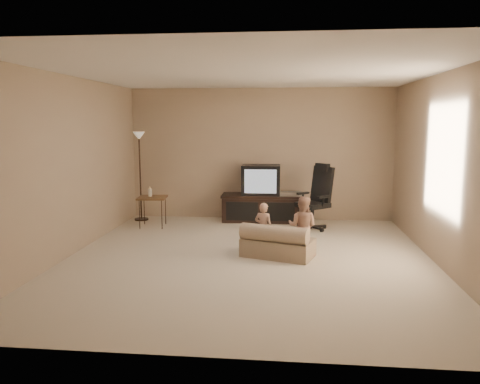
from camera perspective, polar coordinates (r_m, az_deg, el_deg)
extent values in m
plane|color=beige|center=(6.50, 1.02, -8.13)|extent=(5.50, 5.50, 0.00)
plane|color=silver|center=(6.26, 1.08, 14.37)|extent=(5.50, 5.50, 0.00)
plane|color=tan|center=(8.99, 2.53, 4.62)|extent=(5.00, 0.00, 5.00)
plane|color=tan|center=(3.55, -2.71, -1.45)|extent=(5.00, 0.00, 5.00)
plane|color=tan|center=(6.93, -20.06, 2.94)|extent=(0.00, 5.50, 5.50)
plane|color=tan|center=(6.54, 23.46, 2.44)|extent=(0.00, 5.50, 5.50)
cube|color=black|center=(8.86, 2.54, -2.10)|extent=(1.44, 0.54, 0.46)
cube|color=black|center=(8.82, 2.55, -0.45)|extent=(1.48, 0.58, 0.04)
cube|color=black|center=(8.62, 0.24, -2.36)|extent=(0.59, 0.03, 0.35)
cube|color=black|center=(8.60, 4.72, -2.42)|extent=(0.59, 0.03, 0.35)
cube|color=black|center=(8.79, 2.57, 1.51)|extent=(0.72, 0.52, 0.56)
cube|color=white|center=(8.54, 2.51, 1.30)|extent=(0.58, 0.02, 0.44)
cube|color=#B5B5B8|center=(8.75, 6.21, -0.21)|extent=(0.41, 0.29, 0.06)
cylinder|color=black|center=(8.25, 8.81, -2.99)|extent=(0.06, 0.06, 0.37)
cube|color=black|center=(8.22, 8.84, -1.55)|extent=(0.64, 0.64, 0.08)
cube|color=black|center=(8.32, 9.98, 0.90)|extent=(0.41, 0.44, 0.64)
cube|color=black|center=(8.28, 10.03, 2.97)|extent=(0.25, 0.27, 0.15)
cube|color=black|center=(8.36, 7.69, -0.15)|extent=(0.23, 0.22, 0.04)
cube|color=black|center=(8.02, 10.10, -0.58)|extent=(0.23, 0.22, 0.04)
cube|color=brown|center=(8.48, -10.63, -0.67)|extent=(0.53, 0.53, 0.03)
cylinder|color=black|center=(8.38, -12.15, -2.66)|extent=(0.01, 0.01, 0.54)
cylinder|color=black|center=(8.30, -9.52, -2.69)|extent=(0.01, 0.01, 0.54)
cylinder|color=black|center=(8.75, -11.60, -2.17)|extent=(0.01, 0.01, 0.54)
cylinder|color=black|center=(8.68, -9.07, -2.19)|extent=(0.01, 0.01, 0.54)
cylinder|color=beige|center=(8.52, -10.92, -0.08)|extent=(0.07, 0.07, 0.14)
cone|color=#FFE6A6|center=(8.50, -10.94, 0.54)|extent=(0.05, 0.05, 0.05)
cylinder|color=black|center=(9.19, -11.91, -3.26)|extent=(0.26, 0.26, 0.03)
cylinder|color=black|center=(9.06, -12.06, 1.63)|extent=(0.03, 0.03, 1.59)
cone|color=beige|center=(9.00, -12.22, 6.72)|extent=(0.22, 0.22, 0.15)
cube|color=tan|center=(6.61, 4.65, -6.74)|extent=(1.08, 0.80, 0.25)
cylinder|color=tan|center=(6.40, 4.17, -5.11)|extent=(0.97, 0.51, 0.23)
imported|color=tan|center=(6.69, 2.89, -4.41)|extent=(0.32, 0.27, 0.73)
imported|color=tan|center=(6.59, 7.61, -4.16)|extent=(0.46, 0.33, 0.85)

